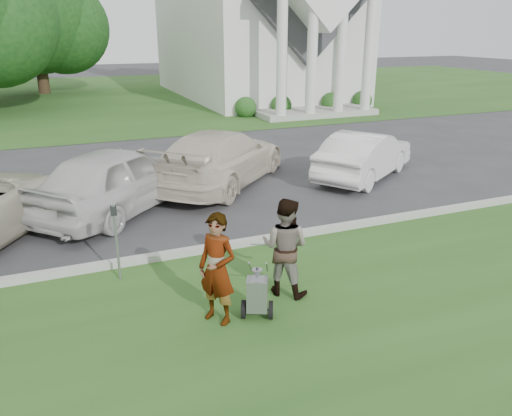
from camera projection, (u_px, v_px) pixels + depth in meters
ground at (270, 254)px, 9.97m from camera, size 120.00×120.00×0.00m
grass_strip at (352, 334)px, 7.36m from camera, size 80.00×7.00×0.01m
church_lawn at (109, 96)px, 33.51m from camera, size 80.00×30.00×0.01m
curb at (260, 240)px, 10.43m from camera, size 80.00×0.18×0.15m
church at (255, 0)px, 31.30m from camera, size 9.19×19.00×24.10m
tree_back at (35, 21)px, 33.09m from camera, size 9.61×7.60×8.89m
striping_cart at (257, 295)px, 7.66m from camera, size 0.77×1.05×0.90m
person_left at (217, 270)px, 7.41m from camera, size 0.71×0.76×1.74m
person_right at (285, 248)px, 8.23m from camera, size 1.03×1.03×1.68m
parking_meter_near at (116, 233)px, 8.65m from camera, size 0.10×0.09×1.44m
car_b at (118, 179)px, 12.07m from camera, size 4.82×4.76×1.65m
car_c at (220, 158)px, 14.20m from camera, size 5.36×5.45×1.58m
car_d at (365, 155)px, 14.86m from camera, size 4.35×3.61×1.40m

